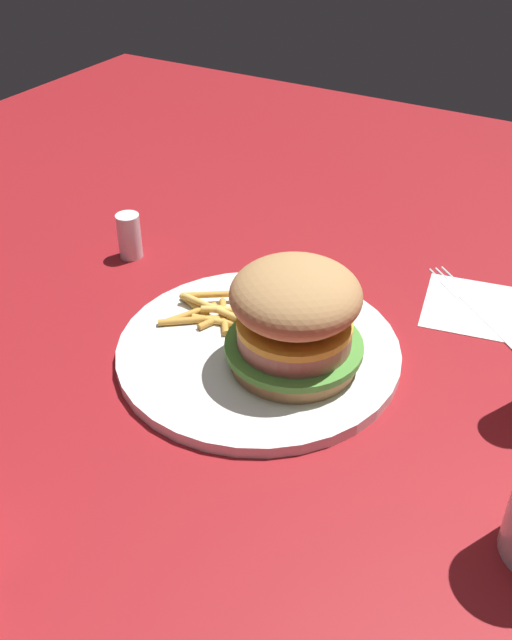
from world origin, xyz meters
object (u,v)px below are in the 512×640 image
Objects in this scene: plate at (256,350)px; fries_pile at (216,311)px; sandwich at (295,317)px; fork at (476,305)px; napkin at (476,307)px; salt_shaker at (129,236)px.

fries_pile is at bearing -110.03° from plate.
sandwich reaches higher than fork.
fork is at bearing 126.93° from fries_pile.
plate is 0.07m from sandwich.
plate reaches higher than fork.
plate reaches higher than napkin.
salt_shaker reaches higher than fries_pile.
fork is (-0.00, -0.00, 0.00)m from napkin.
salt_shaker is at bearing -75.78° from napkin.
fries_pile is 0.95× the size of napkin.
fries_pile is at bearing 67.64° from salt_shaker.
sandwich is at bearing 75.21° from fries_pile.
napkin is 0.41m from salt_shaker.
sandwich is 0.29m from salt_shaker.
napkin is (-0.17, 0.23, -0.02)m from fries_pile.
napkin is at bearing 104.22° from salt_shaker.
salt_shaker is at bearing -75.60° from fork.
salt_shaker is (-0.10, -0.27, -0.04)m from sandwich.
sandwich is 0.24m from fork.
salt_shaker is at bearing -111.75° from plate.
salt_shaker is (0.10, -0.39, 0.03)m from napkin.
salt_shaker is (-0.07, -0.17, 0.01)m from fries_pile.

